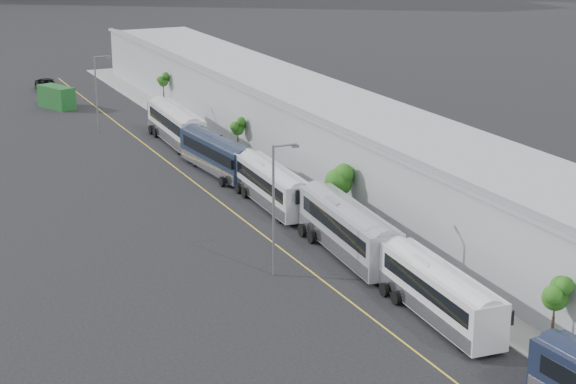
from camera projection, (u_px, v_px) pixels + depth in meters
sidewalk at (379, 219)px, 81.49m from camera, size 10.00×170.00×0.12m
lane_line at (265, 236)px, 77.33m from camera, size 0.12×160.00×0.02m
depot at (421, 174)px, 82.09m from camera, size 12.45×160.40×7.20m
bus_2 at (439, 297)px, 61.53m from camera, size 3.34×12.63×3.65m
bus_3 at (348, 234)px, 72.85m from camera, size 3.86×13.93×4.02m
bus_4 at (272, 189)px, 84.65m from camera, size 3.08×12.88×3.74m
bus_5 at (218, 158)px, 95.01m from camera, size 3.54×12.91×3.73m
bus_6 at (176, 128)px, 107.01m from camera, size 3.27×13.91×4.04m
tree_1 at (555, 295)px, 56.67m from camera, size 1.60×1.60×4.45m
tree_2 at (339, 179)px, 80.00m from camera, size 2.32×2.32×4.91m
tree_3 at (238, 128)px, 101.21m from camera, size 1.38×1.38×3.79m
tree_4 at (163, 81)px, 123.67m from camera, size 1.26×1.26×4.45m
street_lamp_near at (276, 202)px, 67.79m from camera, size 2.04×0.22×9.65m
street_lamp_far at (98, 89)px, 110.91m from camera, size 2.04×0.22×8.95m
shipping_container at (56, 97)px, 125.35m from camera, size 4.16×6.02×2.88m
suv at (47, 85)px, 137.08m from camera, size 3.02×6.05×1.65m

